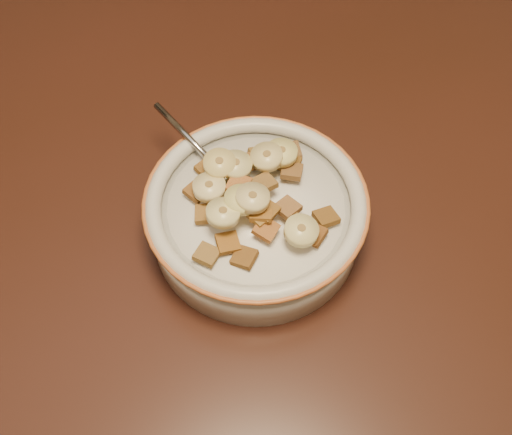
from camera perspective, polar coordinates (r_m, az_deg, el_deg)
floor at (r=1.42m, az=-6.17°, el=-16.36°), size 4.00×4.50×0.10m
table at (r=0.72m, az=-11.72°, el=2.39°), size 1.43×0.95×0.04m
cereal_bowl at (r=0.63m, az=0.00°, el=-0.27°), size 0.21×0.21×0.05m
milk at (r=0.61m, az=0.00°, el=1.00°), size 0.17×0.17×0.00m
spoon at (r=0.62m, az=-2.07°, el=3.06°), size 0.04×0.05×0.01m
cereal_square_0 at (r=0.62m, az=3.20°, el=4.12°), size 0.03×0.03×0.01m
cereal_square_1 at (r=0.59m, az=3.89°, el=-0.69°), size 0.03×0.03×0.01m
cereal_square_2 at (r=0.61m, az=-5.27°, el=2.34°), size 0.02×0.02×0.01m
cereal_square_3 at (r=0.58m, az=0.89°, el=0.64°), size 0.02×0.02×0.01m
cereal_square_4 at (r=0.60m, az=-1.55°, el=2.93°), size 0.03×0.03×0.01m
cereal_square_5 at (r=0.58m, az=-4.40°, el=-3.30°), size 0.03×0.03×0.01m
cereal_square_6 at (r=0.58m, az=0.90°, el=-1.04°), size 0.03×0.03×0.01m
cereal_square_7 at (r=0.60m, az=-4.48°, el=0.35°), size 0.03×0.03×0.01m
cereal_square_8 at (r=0.63m, az=2.99°, el=4.83°), size 0.03×0.03×0.01m
cereal_square_9 at (r=0.63m, az=-4.30°, el=4.34°), size 0.02×0.02×0.01m
cereal_square_10 at (r=0.62m, az=-4.11°, el=3.18°), size 0.03×0.03×0.01m
cereal_square_11 at (r=0.57m, az=-1.05°, el=-3.56°), size 0.03×0.03×0.01m
cereal_square_12 at (r=0.60m, az=6.25°, el=0.03°), size 0.02×0.02×0.01m
cereal_square_13 at (r=0.63m, az=-0.38°, el=5.02°), size 0.03×0.03×0.01m
cereal_square_14 at (r=0.64m, az=0.39°, el=5.52°), size 0.03×0.03×0.01m
cereal_square_15 at (r=0.59m, az=5.14°, el=-1.50°), size 0.03×0.03×0.01m
cereal_square_16 at (r=0.58m, az=0.47°, el=0.43°), size 0.03×0.03×0.01m
cereal_square_17 at (r=0.65m, az=3.06°, el=5.96°), size 0.03×0.03×0.01m
cereal_square_18 at (r=0.59m, az=2.82°, el=0.87°), size 0.02×0.02×0.01m
cereal_square_19 at (r=0.58m, az=-2.52°, el=-2.26°), size 0.03×0.03×0.01m
cereal_square_20 at (r=0.60m, az=0.71°, el=3.07°), size 0.02×0.02×0.01m
cereal_square_21 at (r=0.58m, az=0.34°, el=0.27°), size 0.02×0.02×0.01m
banana_slice_0 at (r=0.61m, az=-1.80°, el=4.68°), size 0.04×0.04×0.01m
banana_slice_1 at (r=0.61m, az=0.96°, el=5.41°), size 0.04×0.04×0.01m
banana_slice_2 at (r=0.57m, az=4.05°, el=-1.18°), size 0.04×0.04×0.01m
banana_slice_3 at (r=0.60m, az=-4.18°, el=2.70°), size 0.04×0.04×0.01m
banana_slice_4 at (r=0.58m, az=-0.30°, el=1.75°), size 0.04×0.04×0.01m
banana_slice_5 at (r=0.61m, az=-3.26°, el=4.79°), size 0.04×0.04×0.01m
banana_slice_6 at (r=0.58m, az=-1.31°, el=1.58°), size 0.04×0.04×0.01m
banana_slice_7 at (r=0.62m, az=2.28°, el=5.78°), size 0.04×0.04×0.01m
banana_slice_8 at (r=0.57m, az=-2.93°, el=0.39°), size 0.04×0.04×0.01m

